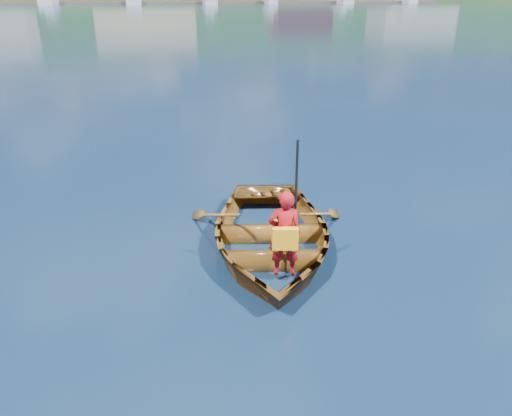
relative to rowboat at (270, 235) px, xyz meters
The scene contains 4 objects.
ground 1.36m from the rowboat, 20.82° to the right, with size 600.00×600.00×0.00m.
rowboat is the anchor object (origin of this frame).
child_paddler 1.02m from the rowboat, 89.96° to the right, with size 0.49×0.38×1.85m.
dock 147.54m from the rowboat, 89.09° to the left, with size 159.96×13.34×0.80m.
Camera 1 is at (-2.75, -6.18, 3.68)m, focal length 35.00 mm.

